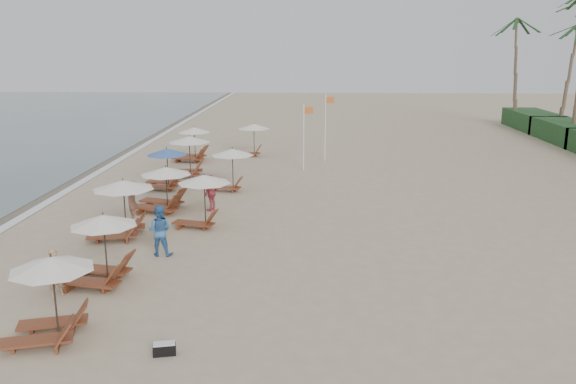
{
  "coord_description": "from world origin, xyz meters",
  "views": [
    {
      "loc": [
        1.63,
        -18.06,
        7.38
      ],
      "look_at": [
        0.66,
        6.59,
        1.3
      ],
      "focal_mm": 36.83,
      "sensor_mm": 36.0,
      "label": 1
    }
  ],
  "objects_px": {
    "flag_pole_near": "(304,133)",
    "beachgoer_far_a": "(211,193)",
    "inland_station_2": "(252,135)",
    "duffel_bag": "(164,349)",
    "beachgoer_near": "(56,273)",
    "beachgoer_mid_b": "(134,203)",
    "inland_station_0": "(200,193)",
    "inland_station_1": "(229,163)",
    "lounger_station_6": "(191,145)",
    "lounger_station_0": "(47,298)",
    "lounger_station_5": "(186,156)",
    "lounger_station_1": "(98,251)",
    "lounger_station_2": "(119,208)",
    "lounger_station_4": "(163,169)",
    "lounger_station_3": "(161,189)",
    "beachgoer_mid_a": "(160,230)"
  },
  "relations": [
    {
      "from": "inland_station_2",
      "to": "beachgoer_mid_a",
      "type": "xyz_separation_m",
      "value": [
        -1.33,
        -20.19,
        -0.54
      ]
    },
    {
      "from": "lounger_station_0",
      "to": "lounger_station_6",
      "type": "height_order",
      "value": "lounger_station_0"
    },
    {
      "from": "inland_station_2",
      "to": "lounger_station_0",
      "type": "bearing_deg",
      "value": -95.52
    },
    {
      "from": "inland_station_1",
      "to": "lounger_station_3",
      "type": "bearing_deg",
      "value": -123.63
    },
    {
      "from": "lounger_station_6",
      "to": "inland_station_1",
      "type": "height_order",
      "value": "lounger_station_6"
    },
    {
      "from": "lounger_station_5",
      "to": "inland_station_1",
      "type": "bearing_deg",
      "value": -48.02
    },
    {
      "from": "lounger_station_0",
      "to": "beachgoer_mid_a",
      "type": "relative_size",
      "value": 1.29
    },
    {
      "from": "lounger_station_3",
      "to": "beachgoer_mid_a",
      "type": "height_order",
      "value": "lounger_station_3"
    },
    {
      "from": "inland_station_0",
      "to": "beachgoer_near",
      "type": "distance_m",
      "value": 7.86
    },
    {
      "from": "lounger_station_1",
      "to": "lounger_station_2",
      "type": "height_order",
      "value": "lounger_station_2"
    },
    {
      "from": "inland_station_0",
      "to": "beachgoer_mid_b",
      "type": "bearing_deg",
      "value": 176.16
    },
    {
      "from": "lounger_station_6",
      "to": "beachgoer_near",
      "type": "height_order",
      "value": "lounger_station_6"
    },
    {
      "from": "lounger_station_2",
      "to": "inland_station_0",
      "type": "relative_size",
      "value": 1.05
    },
    {
      "from": "flag_pole_near",
      "to": "lounger_station_5",
      "type": "bearing_deg",
      "value": -161.97
    },
    {
      "from": "lounger_station_5",
      "to": "lounger_station_6",
      "type": "distance_m",
      "value": 4.99
    },
    {
      "from": "inland_station_0",
      "to": "inland_station_1",
      "type": "height_order",
      "value": "same"
    },
    {
      "from": "lounger_station_0",
      "to": "beachgoer_mid_b",
      "type": "distance_m",
      "value": 10.15
    },
    {
      "from": "lounger_station_4",
      "to": "inland_station_1",
      "type": "height_order",
      "value": "inland_station_1"
    },
    {
      "from": "lounger_station_6",
      "to": "inland_station_2",
      "type": "bearing_deg",
      "value": 27.46
    },
    {
      "from": "lounger_station_6",
      "to": "lounger_station_5",
      "type": "bearing_deg",
      "value": -81.79
    },
    {
      "from": "beachgoer_near",
      "to": "beachgoer_mid_b",
      "type": "bearing_deg",
      "value": 48.57
    },
    {
      "from": "lounger_station_0",
      "to": "inland_station_0",
      "type": "height_order",
      "value": "lounger_station_0"
    },
    {
      "from": "lounger_station_6",
      "to": "inland_station_2",
      "type": "height_order",
      "value": "lounger_station_6"
    },
    {
      "from": "lounger_station_1",
      "to": "beachgoer_far_a",
      "type": "height_order",
      "value": "lounger_station_1"
    },
    {
      "from": "lounger_station_1",
      "to": "inland_station_1",
      "type": "bearing_deg",
      "value": 78.95
    },
    {
      "from": "inland_station_2",
      "to": "lounger_station_6",
      "type": "bearing_deg",
      "value": -152.54
    },
    {
      "from": "duffel_bag",
      "to": "lounger_station_6",
      "type": "bearing_deg",
      "value": 99.84
    },
    {
      "from": "inland_station_2",
      "to": "duffel_bag",
      "type": "distance_m",
      "value": 27.32
    },
    {
      "from": "lounger_station_5",
      "to": "lounger_station_6",
      "type": "xyz_separation_m",
      "value": [
        -0.71,
        4.93,
        -0.18
      ]
    },
    {
      "from": "beachgoer_far_a",
      "to": "flag_pole_near",
      "type": "xyz_separation_m",
      "value": [
        4.15,
        9.43,
        1.41
      ]
    },
    {
      "from": "lounger_station_3",
      "to": "lounger_station_0",
      "type": "bearing_deg",
      "value": -89.09
    },
    {
      "from": "inland_station_0",
      "to": "duffel_bag",
      "type": "xyz_separation_m",
      "value": [
        1.01,
        -10.56,
        -1.32
      ]
    },
    {
      "from": "lounger_station_2",
      "to": "lounger_station_5",
      "type": "distance_m",
      "value": 11.32
    },
    {
      "from": "inland_station_2",
      "to": "beachgoer_mid_b",
      "type": "bearing_deg",
      "value": -101.46
    },
    {
      "from": "lounger_station_0",
      "to": "inland_station_0",
      "type": "relative_size",
      "value": 0.95
    },
    {
      "from": "lounger_station_4",
      "to": "flag_pole_near",
      "type": "relative_size",
      "value": 0.62
    },
    {
      "from": "duffel_bag",
      "to": "flag_pole_near",
      "type": "distance_m",
      "value": 22.89
    },
    {
      "from": "inland_station_2",
      "to": "duffel_bag",
      "type": "xyz_separation_m",
      "value": [
        0.54,
        -27.28,
        -1.32
      ]
    },
    {
      "from": "lounger_station_0",
      "to": "lounger_station_2",
      "type": "bearing_deg",
      "value": 95.65
    },
    {
      "from": "lounger_station_0",
      "to": "lounger_station_5",
      "type": "bearing_deg",
      "value": 91.62
    },
    {
      "from": "lounger_station_0",
      "to": "lounger_station_6",
      "type": "distance_m",
      "value": 24.68
    },
    {
      "from": "lounger_station_5",
      "to": "beachgoer_mid_a",
      "type": "bearing_deg",
      "value": -82.26
    },
    {
      "from": "inland_station_0",
      "to": "beachgoer_far_a",
      "type": "distance_m",
      "value": 2.66
    },
    {
      "from": "lounger_station_0",
      "to": "flag_pole_near",
      "type": "bearing_deg",
      "value": 74.06
    },
    {
      "from": "beachgoer_near",
      "to": "duffel_bag",
      "type": "relative_size",
      "value": 2.49
    },
    {
      "from": "inland_station_0",
      "to": "beachgoer_near",
      "type": "relative_size",
      "value": 1.7
    },
    {
      "from": "lounger_station_0",
      "to": "beachgoer_far_a",
      "type": "bearing_deg",
      "value": 80.4
    },
    {
      "from": "inland_station_1",
      "to": "flag_pole_near",
      "type": "bearing_deg",
      "value": 55.37
    },
    {
      "from": "flag_pole_near",
      "to": "beachgoer_far_a",
      "type": "bearing_deg",
      "value": -113.76
    },
    {
      "from": "lounger_station_0",
      "to": "lounger_station_4",
      "type": "distance_m",
      "value": 16.77
    }
  ]
}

